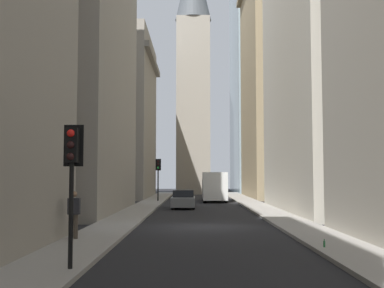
% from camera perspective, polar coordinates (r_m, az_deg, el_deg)
% --- Properties ---
extents(ground_plane, '(135.00, 135.00, 0.00)m').
position_cam_1_polar(ground_plane, '(23.61, 1.68, -9.98)').
color(ground_plane, black).
extents(sidewalk_right, '(90.00, 2.20, 0.14)m').
position_cam_1_polar(sidewalk_right, '(23.91, -9.32, -9.68)').
color(sidewalk_right, gray).
rests_on(sidewalk_right, ground_plane).
extents(sidewalk_left, '(90.00, 2.20, 0.14)m').
position_cam_1_polar(sidewalk_left, '(24.13, 12.58, -9.59)').
color(sidewalk_left, gray).
rests_on(sidewalk_left, ground_plane).
extents(building_left_midfar, '(17.03, 10.50, 26.92)m').
position_cam_1_polar(building_left_midfar, '(36.48, 18.63, 13.82)').
color(building_left_midfar, beige).
rests_on(building_left_midfar, ground_plane).
extents(building_left_far, '(15.16, 10.50, 28.68)m').
position_cam_1_polar(building_left_far, '(56.29, 11.82, 8.35)').
color(building_left_far, '#9E8966').
rests_on(building_left_far, ground_plane).
extents(building_right_midfar, '(15.91, 10.50, 24.81)m').
position_cam_1_polar(building_right_midfar, '(35.30, -16.66, 12.58)').
color(building_right_midfar, gray).
rests_on(building_right_midfar, ground_plane).
extents(building_right_far, '(15.20, 10.50, 18.43)m').
position_cam_1_polar(building_right_far, '(55.57, -10.15, 3.13)').
color(building_right_far, gray).
rests_on(building_right_far, ground_plane).
extents(church_spire, '(5.07, 5.07, 35.42)m').
position_cam_1_polar(church_spire, '(67.07, 0.15, 9.88)').
color(church_spire, gray).
rests_on(church_spire, ground_plane).
extents(delivery_truck, '(6.46, 2.25, 2.84)m').
position_cam_1_polar(delivery_truck, '(46.22, 2.71, -5.17)').
color(delivery_truck, silver).
rests_on(delivery_truck, ground_plane).
extents(hatchback_grey, '(4.30, 1.78, 1.42)m').
position_cam_1_polar(hatchback_grey, '(36.68, -1.04, -6.76)').
color(hatchback_grey, slate).
rests_on(hatchback_grey, ground_plane).
extents(traffic_light_foreground, '(0.43, 0.52, 3.72)m').
position_cam_1_polar(traffic_light_foreground, '(12.61, -14.36, -2.13)').
color(traffic_light_foreground, black).
rests_on(traffic_light_foreground, sidewalk_right).
extents(traffic_light_midblock, '(0.43, 0.52, 3.99)m').
position_cam_1_polar(traffic_light_midblock, '(45.00, -4.13, -3.15)').
color(traffic_light_midblock, black).
rests_on(traffic_light_midblock, sidewalk_right).
extents(pedestrian, '(0.26, 0.44, 1.79)m').
position_cam_1_polar(pedestrian, '(18.57, -14.12, -8.06)').
color(pedestrian, '#473D33').
rests_on(pedestrian, sidewalk_right).
extents(discarded_bottle, '(0.07, 0.07, 0.27)m').
position_cam_1_polar(discarded_bottle, '(16.61, 15.74, -11.57)').
color(discarded_bottle, '#236033').
rests_on(discarded_bottle, sidewalk_left).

